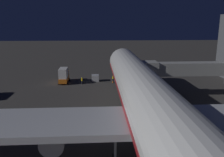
{
  "coord_description": "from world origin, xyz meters",
  "views": [
    {
      "loc": [
        5.84,
        35.36,
        14.83
      ],
      "look_at": [
        3.0,
        -11.77,
        3.5
      ],
      "focal_mm": 37.89,
      "sensor_mm": 36.0,
      "label": 1
    }
  ],
  "objects_px": {
    "baggage_container_mid_row": "(95,78)",
    "ground_crew_under_port_wing": "(82,80)",
    "ground_crew_near_nose_gear": "(113,78)",
    "traffic_cone_nose_port": "(130,81)",
    "airliner_at_gate": "(153,109)",
    "ops_van": "(64,75)",
    "jet_bridge": "(191,69)",
    "traffic_cone_nose_starboard": "(113,82)"
  },
  "relations": [
    {
      "from": "ops_van",
      "to": "baggage_container_mid_row",
      "type": "distance_m",
      "value": 7.95
    },
    {
      "from": "jet_bridge",
      "to": "ground_crew_under_port_wing",
      "type": "bearing_deg",
      "value": -26.9
    },
    {
      "from": "airliner_at_gate",
      "to": "ops_van",
      "type": "height_order",
      "value": "airliner_at_gate"
    },
    {
      "from": "ground_crew_near_nose_gear",
      "to": "traffic_cone_nose_port",
      "type": "bearing_deg",
      "value": 171.72
    },
    {
      "from": "ops_van",
      "to": "ground_crew_under_port_wing",
      "type": "distance_m",
      "value": 4.95
    },
    {
      "from": "jet_bridge",
      "to": "ground_crew_under_port_wing",
      "type": "xyz_separation_m",
      "value": [
        22.45,
        -11.39,
        -4.82
      ]
    },
    {
      "from": "ops_van",
      "to": "baggage_container_mid_row",
      "type": "xyz_separation_m",
      "value": [
        -7.8,
        -1.11,
        -1.06
      ]
    },
    {
      "from": "airliner_at_gate",
      "to": "traffic_cone_nose_port",
      "type": "bearing_deg",
      "value": -93.76
    },
    {
      "from": "ops_van",
      "to": "ground_crew_under_port_wing",
      "type": "xyz_separation_m",
      "value": [
        -4.57,
        1.66,
        -0.93
      ]
    },
    {
      "from": "ops_van",
      "to": "ground_crew_near_nose_gear",
      "type": "bearing_deg",
      "value": 179.23
    },
    {
      "from": "jet_bridge",
      "to": "traffic_cone_nose_port",
      "type": "xyz_separation_m",
      "value": [
        10.43,
        -12.25,
        -5.5
      ]
    },
    {
      "from": "airliner_at_gate",
      "to": "traffic_cone_nose_starboard",
      "type": "relative_size",
      "value": 126.45
    },
    {
      "from": "baggage_container_mid_row",
      "to": "traffic_cone_nose_starboard",
      "type": "xyz_separation_m",
      "value": [
        -4.39,
        1.9,
        -0.55
      ]
    },
    {
      "from": "ground_crew_near_nose_gear",
      "to": "baggage_container_mid_row",
      "type": "bearing_deg",
      "value": -15.93
    },
    {
      "from": "traffic_cone_nose_port",
      "to": "ground_crew_near_nose_gear",
      "type": "bearing_deg",
      "value": -8.28
    },
    {
      "from": "airliner_at_gate",
      "to": "traffic_cone_nose_port",
      "type": "xyz_separation_m",
      "value": [
        -2.2,
        -33.52,
        -5.44
      ]
    },
    {
      "from": "airliner_at_gate",
      "to": "jet_bridge",
      "type": "xyz_separation_m",
      "value": [
        -12.63,
        -21.27,
        0.06
      ]
    },
    {
      "from": "airliner_at_gate",
      "to": "baggage_container_mid_row",
      "type": "bearing_deg",
      "value": -79.47
    },
    {
      "from": "traffic_cone_nose_port",
      "to": "traffic_cone_nose_starboard",
      "type": "xyz_separation_m",
      "value": [
        4.4,
        0.0,
        0.0
      ]
    },
    {
      "from": "airliner_at_gate",
      "to": "ground_crew_near_nose_gear",
      "type": "xyz_separation_m",
      "value": [
        2.12,
        -34.15,
        -4.76
      ]
    },
    {
      "from": "traffic_cone_nose_starboard",
      "to": "jet_bridge",
      "type": "bearing_deg",
      "value": 140.45
    },
    {
      "from": "jet_bridge",
      "to": "ground_crew_under_port_wing",
      "type": "height_order",
      "value": "jet_bridge"
    },
    {
      "from": "airliner_at_gate",
      "to": "ops_van",
      "type": "relative_size",
      "value": 12.56
    },
    {
      "from": "ops_van",
      "to": "ground_crew_near_nose_gear",
      "type": "height_order",
      "value": "ops_van"
    },
    {
      "from": "baggage_container_mid_row",
      "to": "ground_crew_near_nose_gear",
      "type": "relative_size",
      "value": 1.06
    },
    {
      "from": "traffic_cone_nose_port",
      "to": "baggage_container_mid_row",
      "type": "bearing_deg",
      "value": -12.23
    },
    {
      "from": "ops_van",
      "to": "airliner_at_gate",
      "type": "bearing_deg",
      "value": 112.74
    },
    {
      "from": "ground_crew_near_nose_gear",
      "to": "traffic_cone_nose_starboard",
      "type": "distance_m",
      "value": 0.93
    },
    {
      "from": "ground_crew_near_nose_gear",
      "to": "jet_bridge",
      "type": "bearing_deg",
      "value": 138.87
    },
    {
      "from": "ground_crew_near_nose_gear",
      "to": "ops_van",
      "type": "bearing_deg",
      "value": -0.77
    },
    {
      "from": "ops_van",
      "to": "ground_crew_under_port_wing",
      "type": "relative_size",
      "value": 3.18
    },
    {
      "from": "ground_crew_under_port_wing",
      "to": "ops_van",
      "type": "bearing_deg",
      "value": -19.93
    },
    {
      "from": "airliner_at_gate",
      "to": "ground_crew_near_nose_gear",
      "type": "bearing_deg",
      "value": -86.45
    },
    {
      "from": "airliner_at_gate",
      "to": "baggage_container_mid_row",
      "type": "height_order",
      "value": "airliner_at_gate"
    },
    {
      "from": "jet_bridge",
      "to": "ground_crew_near_nose_gear",
      "type": "bearing_deg",
      "value": -41.13
    },
    {
      "from": "ops_van",
      "to": "ground_crew_under_port_wing",
      "type": "bearing_deg",
      "value": 160.07
    },
    {
      "from": "airliner_at_gate",
      "to": "jet_bridge",
      "type": "relative_size",
      "value": 2.93
    },
    {
      "from": "ground_crew_near_nose_gear",
      "to": "airliner_at_gate",
      "type": "bearing_deg",
      "value": 93.55
    },
    {
      "from": "airliner_at_gate",
      "to": "baggage_container_mid_row",
      "type": "relative_size",
      "value": 37.92
    },
    {
      "from": "jet_bridge",
      "to": "airliner_at_gate",
      "type": "bearing_deg",
      "value": 59.3
    },
    {
      "from": "baggage_container_mid_row",
      "to": "ground_crew_under_port_wing",
      "type": "xyz_separation_m",
      "value": [
        3.23,
        2.77,
        0.13
      ]
    },
    {
      "from": "baggage_container_mid_row",
      "to": "traffic_cone_nose_port",
      "type": "height_order",
      "value": "baggage_container_mid_row"
    }
  ]
}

